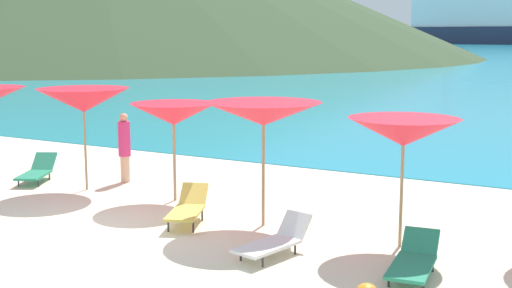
% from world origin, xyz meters
% --- Properties ---
extents(ground_plane, '(50.00, 100.00, 0.30)m').
position_xyz_m(ground_plane, '(0.00, 10.00, -0.15)').
color(ground_plane, beige).
extents(umbrella_2, '(2.15, 2.15, 2.29)m').
position_xyz_m(umbrella_2, '(-2.37, 2.51, 2.02)').
color(umbrella_2, '#9E7F59').
rests_on(umbrella_2, ground_plane).
extents(umbrella_3, '(1.83, 1.83, 2.06)m').
position_xyz_m(umbrella_3, '(-0.04, 2.66, 1.83)').
color(umbrella_3, '#9E7F59').
rests_on(umbrella_3, ground_plane).
extents(umbrella_4, '(2.22, 2.22, 2.27)m').
position_xyz_m(umbrella_4, '(2.49, 1.89, 2.06)').
color(umbrella_4, '#9E7F59').
rests_on(umbrella_4, ground_plane).
extents(umbrella_5, '(1.98, 1.98, 2.14)m').
position_xyz_m(umbrella_5, '(5.06, 1.90, 1.91)').
color(umbrella_5, '#9E7F59').
rests_on(umbrella_5, ground_plane).
extents(lounge_chair_1, '(0.72, 1.62, 0.53)m').
position_xyz_m(lounge_chair_1, '(5.65, 0.66, 0.23)').
color(lounge_chair_1, '#268C66').
rests_on(lounge_chair_1, ground_plane).
extents(lounge_chair_2, '(1.05, 1.60, 0.62)m').
position_xyz_m(lounge_chair_2, '(1.21, 1.34, 0.30)').
color(lounge_chair_2, '#D8BF4C').
rests_on(lounge_chair_2, ground_plane).
extents(lounge_chair_4, '(1.16, 1.60, 0.58)m').
position_xyz_m(lounge_chair_4, '(-4.01, 2.59, 0.26)').
color(lounge_chair_4, '#268C66').
rests_on(lounge_chair_4, ground_plane).
extents(lounge_chair_5, '(0.81, 1.51, 0.58)m').
position_xyz_m(lounge_chair_5, '(3.46, 0.50, 0.24)').
color(lounge_chair_5, white).
rests_on(lounge_chair_5, ground_plane).
extents(beachgoer_2, '(0.29, 0.29, 1.64)m').
position_xyz_m(beachgoer_2, '(-2.12, 3.55, 0.88)').
color(beachgoer_2, '#DBAA84').
rests_on(beachgoer_2, ground_plane).
extents(cruise_ship, '(55.50, 19.06, 21.35)m').
position_xyz_m(cruise_ship, '(-44.59, 241.32, 8.19)').
color(cruise_ship, '#262D47').
rests_on(cruise_ship, ocean_water).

